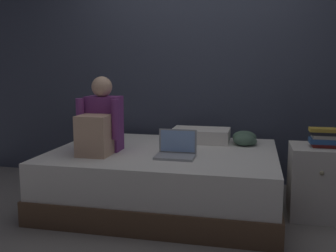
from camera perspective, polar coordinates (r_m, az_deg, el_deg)
The scene contains 9 objects.
ground_plane at distance 3.31m, azimuth 1.75°, elevation -13.40°, with size 8.00×8.00×0.00m, color gray.
wall_back at distance 4.25m, azimuth 4.95°, elevation 10.13°, with size 5.60×0.10×2.70m, color #383D4C.
bed at distance 3.54m, azimuth -0.51°, elevation -7.59°, with size 2.00×1.50×0.51m.
nightstand at distance 3.49m, azimuth 20.98°, elevation -7.61°, with size 0.44×0.46×0.60m.
person_sitting at distance 3.40m, azimuth -9.93°, elevation 0.34°, with size 0.39×0.44×0.66m.
laptop at distance 3.21m, azimuth 1.21°, elevation -3.58°, with size 0.32×0.23×0.22m.
pillow at distance 3.85m, azimuth 4.84°, elevation -1.36°, with size 0.56×0.36×0.13m, color silver.
book_stack at distance 3.39m, azimuth 21.88°, elevation -1.61°, with size 0.23×0.16×0.16m.
clothes_pile at distance 3.77m, azimuth 11.23°, elevation -1.85°, with size 0.23×0.29×0.13m.
Camera 1 is at (0.57, -3.01, 1.25)m, focal length 41.53 mm.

